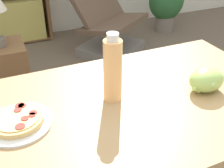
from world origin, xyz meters
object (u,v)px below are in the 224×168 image
object	(u,v)px
grape_bunch	(206,80)
drink_bottle	(113,70)
side_table	(7,78)
pizza_on_plate	(18,121)
potted_plant_floor	(166,3)
lounge_chair_far	(106,27)

from	to	relation	value
grape_bunch	drink_bottle	world-z (taller)	drink_bottle
drink_bottle	side_table	distance (m)	1.37
pizza_on_plate	side_table	world-z (taller)	pizza_on_plate
grape_bunch	potted_plant_floor	distance (m)	2.65
pizza_on_plate	potted_plant_floor	size ratio (longest dim) A/B	0.36
grape_bunch	side_table	distance (m)	1.57
lounge_chair_far	side_table	bearing A→B (deg)	176.56
grape_bunch	potted_plant_floor	bearing A→B (deg)	59.70
lounge_chair_far	potted_plant_floor	distance (m)	1.01
grape_bunch	lounge_chair_far	distance (m)	2.05
grape_bunch	drink_bottle	bearing A→B (deg)	165.81
lounge_chair_far	potted_plant_floor	bearing A→B (deg)	-16.94
lounge_chair_far	potted_plant_floor	size ratio (longest dim) A/B	1.49
pizza_on_plate	drink_bottle	bearing A→B (deg)	1.99
side_table	potted_plant_floor	world-z (taller)	potted_plant_floor
lounge_chair_far	potted_plant_floor	xyz separation A→B (m)	(0.96, 0.31, 0.08)
grape_bunch	lounge_chair_far	world-z (taller)	lounge_chair_far
drink_bottle	potted_plant_floor	world-z (taller)	drink_bottle
drink_bottle	side_table	size ratio (longest dim) A/B	0.51
potted_plant_floor	grape_bunch	bearing A→B (deg)	-120.30
pizza_on_plate	lounge_chair_far	xyz separation A→B (m)	(1.11, 1.87, -0.46)
drink_bottle	lounge_chair_far	bearing A→B (deg)	68.25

